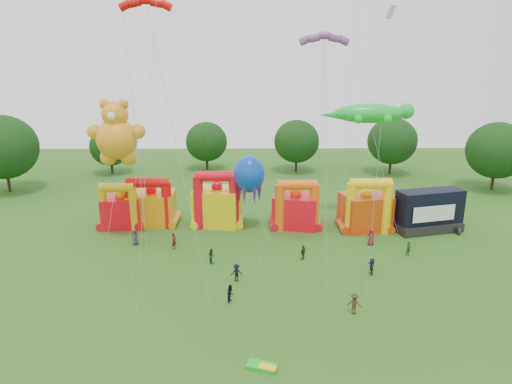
{
  "coord_description": "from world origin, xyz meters",
  "views": [
    {
      "loc": [
        -0.44,
        -25.45,
        20.15
      ],
      "look_at": [
        0.19,
        18.0,
        7.45
      ],
      "focal_mm": 32.0,
      "sensor_mm": 36.0,
      "label": 1
    }
  ],
  "objects_px": {
    "teddy_bear_kite": "(116,153)",
    "gecko_kite": "(380,160)",
    "bouncy_castle_2": "(217,204)",
    "stage_trailer": "(429,211)",
    "bouncy_castle_0": "(121,209)",
    "spectator_4": "(303,252)",
    "octopus_kite": "(253,193)",
    "spectator_0": "(135,237)"
  },
  "relations": [
    {
      "from": "bouncy_castle_0",
      "to": "octopus_kite",
      "type": "relative_size",
      "value": 0.64
    },
    {
      "from": "bouncy_castle_0",
      "to": "spectator_4",
      "type": "height_order",
      "value": "bouncy_castle_0"
    },
    {
      "from": "bouncy_castle_0",
      "to": "spectator_4",
      "type": "distance_m",
      "value": 23.69
    },
    {
      "from": "gecko_kite",
      "to": "spectator_0",
      "type": "relative_size",
      "value": 8.3
    },
    {
      "from": "spectator_0",
      "to": "spectator_4",
      "type": "height_order",
      "value": "spectator_0"
    },
    {
      "from": "bouncy_castle_0",
      "to": "octopus_kite",
      "type": "xyz_separation_m",
      "value": [
        16.3,
        -1.55,
        2.53
      ]
    },
    {
      "from": "stage_trailer",
      "to": "spectator_0",
      "type": "height_order",
      "value": "stage_trailer"
    },
    {
      "from": "spectator_4",
      "to": "stage_trailer",
      "type": "bearing_deg",
      "value": 158.84
    },
    {
      "from": "stage_trailer",
      "to": "spectator_0",
      "type": "distance_m",
      "value": 34.83
    },
    {
      "from": "spectator_0",
      "to": "gecko_kite",
      "type": "bearing_deg",
      "value": -0.44
    },
    {
      "from": "spectator_0",
      "to": "spectator_4",
      "type": "distance_m",
      "value": 18.93
    },
    {
      "from": "stage_trailer",
      "to": "octopus_kite",
      "type": "distance_m",
      "value": 21.38
    },
    {
      "from": "spectator_0",
      "to": "spectator_4",
      "type": "xyz_separation_m",
      "value": [
        18.48,
        -4.12,
        -0.11
      ]
    },
    {
      "from": "stage_trailer",
      "to": "spectator_4",
      "type": "bearing_deg",
      "value": -153.43
    },
    {
      "from": "teddy_bear_kite",
      "to": "octopus_kite",
      "type": "relative_size",
      "value": 1.74
    },
    {
      "from": "teddy_bear_kite",
      "to": "octopus_kite",
      "type": "xyz_separation_m",
      "value": [
        15.13,
        2.66,
        -5.47
      ]
    },
    {
      "from": "bouncy_castle_0",
      "to": "teddy_bear_kite",
      "type": "bearing_deg",
      "value": -74.49
    },
    {
      "from": "bouncy_castle_2",
      "to": "gecko_kite",
      "type": "distance_m",
      "value": 20.92
    },
    {
      "from": "teddy_bear_kite",
      "to": "gecko_kite",
      "type": "distance_m",
      "value": 31.37
    },
    {
      "from": "bouncy_castle_0",
      "to": "bouncy_castle_2",
      "type": "xyz_separation_m",
      "value": [
        11.81,
        0.6,
        0.48
      ]
    },
    {
      "from": "stage_trailer",
      "to": "teddy_bear_kite",
      "type": "height_order",
      "value": "teddy_bear_kite"
    },
    {
      "from": "bouncy_castle_0",
      "to": "teddy_bear_kite",
      "type": "xyz_separation_m",
      "value": [
        1.17,
        -4.21,
        7.99
      ]
    },
    {
      "from": "bouncy_castle_2",
      "to": "spectator_4",
      "type": "height_order",
      "value": "bouncy_castle_2"
    },
    {
      "from": "octopus_kite",
      "to": "bouncy_castle_0",
      "type": "bearing_deg",
      "value": 174.59
    },
    {
      "from": "stage_trailer",
      "to": "octopus_kite",
      "type": "height_order",
      "value": "octopus_kite"
    },
    {
      "from": "bouncy_castle_2",
      "to": "spectator_0",
      "type": "height_order",
      "value": "bouncy_castle_2"
    },
    {
      "from": "gecko_kite",
      "to": "bouncy_castle_2",
      "type": "bearing_deg",
      "value": -178.67
    },
    {
      "from": "bouncy_castle_2",
      "to": "spectator_4",
      "type": "bearing_deg",
      "value": -47.49
    },
    {
      "from": "teddy_bear_kite",
      "to": "spectator_4",
      "type": "relative_size",
      "value": 10.21
    },
    {
      "from": "stage_trailer",
      "to": "gecko_kite",
      "type": "bearing_deg",
      "value": 151.97
    },
    {
      "from": "bouncy_castle_2",
      "to": "spectator_4",
      "type": "xyz_separation_m",
      "value": [
        9.65,
        -10.52,
        -1.96
      ]
    },
    {
      "from": "bouncy_castle_2",
      "to": "teddy_bear_kite",
      "type": "distance_m",
      "value": 13.89
    },
    {
      "from": "gecko_kite",
      "to": "octopus_kite",
      "type": "height_order",
      "value": "gecko_kite"
    },
    {
      "from": "stage_trailer",
      "to": "teddy_bear_kite",
      "type": "relative_size",
      "value": 0.53
    },
    {
      "from": "bouncy_castle_2",
      "to": "teddy_bear_kite",
      "type": "relative_size",
      "value": 0.45
    },
    {
      "from": "bouncy_castle_2",
      "to": "stage_trailer",
      "type": "relative_size",
      "value": 0.86
    },
    {
      "from": "bouncy_castle_0",
      "to": "gecko_kite",
      "type": "relative_size",
      "value": 0.4
    },
    {
      "from": "bouncy_castle_0",
      "to": "bouncy_castle_2",
      "type": "height_order",
      "value": "bouncy_castle_2"
    },
    {
      "from": "spectator_0",
      "to": "bouncy_castle_2",
      "type": "bearing_deg",
      "value": 22.19
    },
    {
      "from": "teddy_bear_kite",
      "to": "gecko_kite",
      "type": "xyz_separation_m",
      "value": [
        30.85,
        5.27,
        -2.12
      ]
    },
    {
      "from": "bouncy_castle_0",
      "to": "stage_trailer",
      "type": "relative_size",
      "value": 0.7
    },
    {
      "from": "teddy_bear_kite",
      "to": "spectator_4",
      "type": "bearing_deg",
      "value": -15.74
    }
  ]
}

